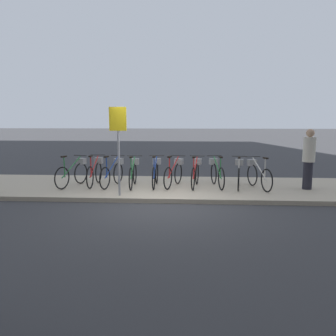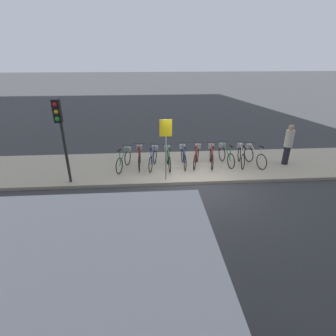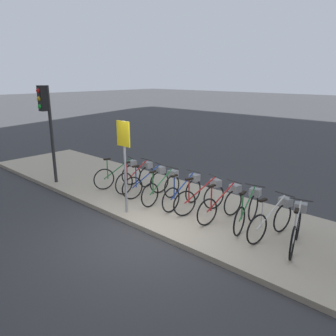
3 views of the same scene
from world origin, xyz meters
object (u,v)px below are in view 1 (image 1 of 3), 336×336
(parked_bicycle_4, at_px, (156,172))
(pedestrian, at_px, (309,158))
(parked_bicycle_1, at_px, (95,171))
(parked_bicycle_3, at_px, (133,172))
(parked_bicycle_8, at_px, (239,173))
(parked_bicycle_7, at_px, (217,172))
(parked_bicycle_9, at_px, (258,174))
(sign_post, at_px, (118,136))
(parked_bicycle_0, at_px, (74,172))
(parked_bicycle_6, at_px, (196,172))
(parked_bicycle_5, at_px, (174,172))
(parked_bicycle_2, at_px, (113,172))

(parked_bicycle_4, bearing_deg, pedestrian, -2.17)
(parked_bicycle_1, bearing_deg, parked_bicycle_3, -7.38)
(parked_bicycle_8, bearing_deg, parked_bicycle_4, 179.03)
(parked_bicycle_4, bearing_deg, parked_bicycle_7, 1.81)
(parked_bicycle_1, relative_size, parked_bicycle_9, 1.03)
(parked_bicycle_9, xyz_separation_m, pedestrian, (1.39, -0.04, 0.48))
(parked_bicycle_4, xyz_separation_m, pedestrian, (4.38, -0.17, 0.48))
(parked_bicycle_4, relative_size, sign_post, 0.67)
(parked_bicycle_4, height_order, parked_bicycle_8, same)
(parked_bicycle_4, relative_size, parked_bicycle_8, 1.01)
(parked_bicycle_0, distance_m, pedestrian, 6.85)
(parked_bicycle_7, height_order, sign_post, sign_post)
(parked_bicycle_4, distance_m, parked_bicycle_6, 1.19)
(parked_bicycle_7, distance_m, sign_post, 3.18)
(parked_bicycle_6, height_order, parked_bicycle_9, same)
(parked_bicycle_4, xyz_separation_m, parked_bicycle_7, (1.81, 0.06, 0.00))
(parked_bicycle_8, bearing_deg, parked_bicycle_5, 177.94)
(parked_bicycle_8, height_order, parked_bicycle_9, same)
(pedestrian, bearing_deg, parked_bicycle_3, 179.39)
(parked_bicycle_3, height_order, parked_bicycle_7, same)
(parked_bicycle_0, xyz_separation_m, parked_bicycle_4, (2.45, 0.12, 0.00))
(parked_bicycle_1, xyz_separation_m, parked_bicycle_8, (4.30, -0.08, 0.00))
(parked_bicycle_6, bearing_deg, parked_bicycle_5, 176.75)
(parked_bicycle_2, xyz_separation_m, parked_bicycle_9, (4.25, -0.06, 0.00))
(parked_bicycle_0, bearing_deg, parked_bicycle_7, 2.35)
(parked_bicycle_0, xyz_separation_m, parked_bicycle_5, (3.01, 0.14, 0.00))
(parked_bicycle_1, xyz_separation_m, parked_bicycle_3, (1.19, -0.15, 0.00))
(sign_post, bearing_deg, parked_bicycle_5, 43.77)
(parked_bicycle_4, xyz_separation_m, parked_bicycle_9, (2.98, -0.12, 0.00))
(parked_bicycle_2, distance_m, parked_bicycle_8, 3.72)
(parked_bicycle_3, xyz_separation_m, parked_bicycle_6, (1.84, 0.10, 0.00))
(parked_bicycle_0, relative_size, parked_bicycle_2, 0.98)
(parked_bicycle_9, xyz_separation_m, sign_post, (-3.81, -1.18, 1.14))
(parked_bicycle_0, bearing_deg, parked_bicycle_8, 0.89)
(parked_bicycle_0, distance_m, parked_bicycle_4, 2.46)
(parked_bicycle_3, bearing_deg, parked_bicycle_7, 3.93)
(parked_bicycle_5, height_order, parked_bicycle_8, same)
(parked_bicycle_0, xyz_separation_m, parked_bicycle_1, (0.61, 0.16, 0.00))
(parked_bicycle_4, distance_m, parked_bicycle_7, 1.82)
(pedestrian, relative_size, sign_post, 0.75)
(parked_bicycle_2, distance_m, parked_bicycle_5, 1.83)
(parked_bicycle_5, relative_size, pedestrian, 0.86)
(parked_bicycle_3, xyz_separation_m, parked_bicycle_4, (0.65, 0.11, 0.00))
(parked_bicycle_2, distance_m, parked_bicycle_3, 0.62)
(parked_bicycle_0, height_order, parked_bicycle_4, same)
(parked_bicycle_1, bearing_deg, parked_bicycle_6, -0.96)
(parked_bicycle_2, distance_m, sign_post, 1.74)
(parked_bicycle_3, distance_m, parked_bicycle_9, 3.63)
(parked_bicycle_1, bearing_deg, sign_post, -52.82)
(parked_bicycle_1, distance_m, parked_bicycle_4, 1.84)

